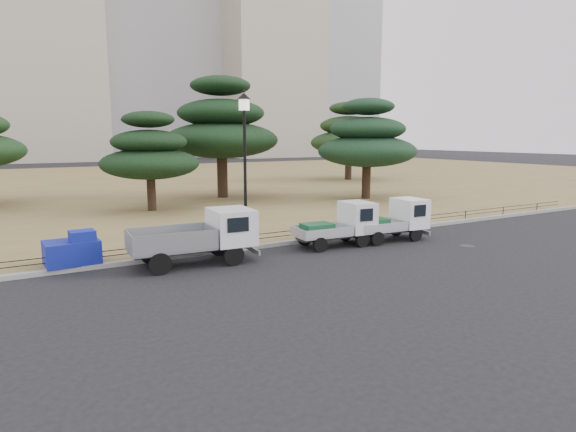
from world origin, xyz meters
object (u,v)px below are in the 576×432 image
street_lamp (245,143)px  tarp_pile (73,251)px  truck_kei_front (340,225)px  truck_kei_rear (394,220)px  truck_large (200,235)px

street_lamp → tarp_pile: (-6.28, 0.17, -3.51)m
truck_kei_front → tarp_pile: (-9.77, 1.66, -0.26)m
truck_kei_rear → street_lamp: street_lamp is taller
truck_large → street_lamp: bearing=33.4°
truck_large → truck_kei_rear: 8.46m
street_lamp → tarp_pile: street_lamp is taller
street_lamp → truck_kei_front: bearing=-23.2°
tarp_pile → street_lamp: bearing=-1.5°
truck_large → tarp_pile: size_ratio=2.43×
truck_kei_front → truck_kei_rear: same height
truck_kei_front → tarp_pile: bearing=174.1°
truck_large → tarp_pile: bearing=160.9°
truck_kei_front → street_lamp: 4.99m
truck_large → truck_kei_rear: (8.45, -0.33, -0.16)m
truck_kei_front → truck_kei_rear: (2.61, -0.24, 0.00)m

